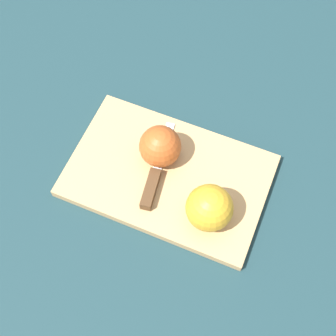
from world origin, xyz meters
TOP-DOWN VIEW (x-y plane):
  - ground_plane at (0.00, 0.00)m, footprint 4.00×4.00m
  - cutting_board at (0.00, 0.00)m, footprint 0.36×0.27m
  - apple_half_left at (-0.10, 0.03)m, footprint 0.07×0.07m
  - apple_half_right at (0.03, -0.02)m, footprint 0.07×0.07m
  - knife at (0.01, 0.03)m, footprint 0.07×0.17m

SIDE VIEW (x-z plane):
  - ground_plane at x=0.00m, z-range 0.00..0.00m
  - cutting_board at x=0.00m, z-range 0.00..0.02m
  - knife at x=0.01m, z-range 0.02..0.03m
  - apple_half_right at x=0.03m, z-range 0.02..0.09m
  - apple_half_left at x=-0.10m, z-range 0.02..0.09m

